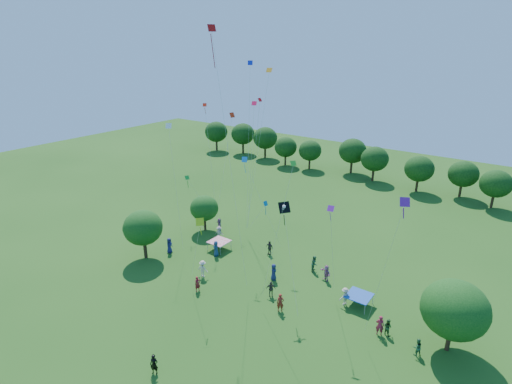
{
  "coord_description": "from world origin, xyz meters",
  "views": [
    {
      "loc": [
        19.27,
        -12.64,
        23.22
      ],
      "look_at": [
        0.0,
        14.0,
        11.0
      ],
      "focal_mm": 28.0,
      "sensor_mm": 36.0,
      "label": 1
    }
  ],
  "objects_px": {
    "near_tree_east": "(455,309)",
    "man_in_black": "(154,364)",
    "near_tree_north": "(204,208)",
    "near_tree_west": "(143,228)",
    "pirate_kite": "(284,209)",
    "tent_blue": "(359,296)",
    "tent_red_stripe": "(219,241)",
    "red_high_kite": "(219,82)"
  },
  "relations": [
    {
      "from": "tent_blue",
      "to": "pirate_kite",
      "type": "relative_size",
      "value": 0.26
    },
    {
      "from": "man_in_black",
      "to": "pirate_kite",
      "type": "distance_m",
      "value": 16.53
    },
    {
      "from": "near_tree_west",
      "to": "tent_red_stripe",
      "type": "bearing_deg",
      "value": 49.22
    },
    {
      "from": "near_tree_north",
      "to": "tent_red_stripe",
      "type": "relative_size",
      "value": 2.17
    },
    {
      "from": "near_tree_north",
      "to": "tent_red_stripe",
      "type": "xyz_separation_m",
      "value": [
        5.05,
        -2.97,
        -2.08
      ]
    },
    {
      "from": "near_tree_north",
      "to": "tent_blue",
      "type": "bearing_deg",
      "value": -8.92
    },
    {
      "from": "near_tree_north",
      "to": "pirate_kite",
      "type": "relative_size",
      "value": 0.57
    },
    {
      "from": "near_tree_north",
      "to": "pirate_kite",
      "type": "xyz_separation_m",
      "value": [
        16.14,
        -6.38,
        6.01
      ]
    },
    {
      "from": "red_high_kite",
      "to": "near_tree_west",
      "type": "bearing_deg",
      "value": -165.71
    },
    {
      "from": "near_tree_east",
      "to": "man_in_black",
      "type": "xyz_separation_m",
      "value": [
        -17.2,
        -15.52,
        -3.05
      ]
    },
    {
      "from": "near_tree_east",
      "to": "tent_blue",
      "type": "bearing_deg",
      "value": 170.3
    },
    {
      "from": "near_tree_east",
      "to": "man_in_black",
      "type": "relative_size",
      "value": 3.68
    },
    {
      "from": "tent_red_stripe",
      "to": "pirate_kite",
      "type": "distance_m",
      "value": 14.15
    },
    {
      "from": "tent_blue",
      "to": "near_tree_north",
      "type": "bearing_deg",
      "value": 171.08
    },
    {
      "from": "tent_blue",
      "to": "man_in_black",
      "type": "bearing_deg",
      "value": -118.3
    },
    {
      "from": "near_tree_west",
      "to": "tent_red_stripe",
      "type": "xyz_separation_m",
      "value": [
        5.6,
        6.49,
        -2.76
      ]
    },
    {
      "from": "tent_red_stripe",
      "to": "pirate_kite",
      "type": "bearing_deg",
      "value": -17.08
    },
    {
      "from": "near_tree_east",
      "to": "tent_blue",
      "type": "distance_m",
      "value": 8.71
    },
    {
      "from": "man_in_black",
      "to": "red_high_kite",
      "type": "bearing_deg",
      "value": 80.14
    },
    {
      "from": "near_tree_west",
      "to": "tent_red_stripe",
      "type": "height_order",
      "value": "near_tree_west"
    },
    {
      "from": "man_in_black",
      "to": "near_tree_north",
      "type": "bearing_deg",
      "value": 95.49
    },
    {
      "from": "man_in_black",
      "to": "tent_red_stripe",
      "type": "bearing_deg",
      "value": 88.09
    },
    {
      "from": "tent_blue",
      "to": "tent_red_stripe",
      "type": "bearing_deg",
      "value": 178.0
    },
    {
      "from": "near_tree_east",
      "to": "pirate_kite",
      "type": "bearing_deg",
      "value": -174.62
    },
    {
      "from": "tent_blue",
      "to": "pirate_kite",
      "type": "distance_m",
      "value": 10.9
    },
    {
      "from": "tent_red_stripe",
      "to": "pirate_kite",
      "type": "xyz_separation_m",
      "value": [
        11.1,
        -3.41,
        8.08
      ]
    },
    {
      "from": "pirate_kite",
      "to": "red_high_kite",
      "type": "bearing_deg",
      "value": -175.14
    },
    {
      "from": "near_tree_west",
      "to": "pirate_kite",
      "type": "relative_size",
      "value": 0.69
    },
    {
      "from": "near_tree_west",
      "to": "pirate_kite",
      "type": "xyz_separation_m",
      "value": [
        16.7,
        3.08,
        5.32
      ]
    },
    {
      "from": "tent_blue",
      "to": "pirate_kite",
      "type": "height_order",
      "value": "pirate_kite"
    },
    {
      "from": "near_tree_east",
      "to": "pirate_kite",
      "type": "distance_m",
      "value": 15.82
    },
    {
      "from": "near_tree_west",
      "to": "near_tree_north",
      "type": "distance_m",
      "value": 9.5
    },
    {
      "from": "near_tree_north",
      "to": "man_in_black",
      "type": "relative_size",
      "value": 2.84
    },
    {
      "from": "near_tree_east",
      "to": "red_high_kite",
      "type": "bearing_deg",
      "value": -174.79
    },
    {
      "from": "near_tree_north",
      "to": "near_tree_east",
      "type": "bearing_deg",
      "value": -9.13
    },
    {
      "from": "pirate_kite",
      "to": "tent_blue",
      "type": "bearing_deg",
      "value": 22.38
    },
    {
      "from": "near_tree_west",
      "to": "tent_blue",
      "type": "distance_m",
      "value": 24.34
    },
    {
      "from": "near_tree_west",
      "to": "man_in_black",
      "type": "height_order",
      "value": "near_tree_west"
    },
    {
      "from": "near_tree_north",
      "to": "red_high_kite",
      "type": "distance_m",
      "value": 20.48
    },
    {
      "from": "pirate_kite",
      "to": "red_high_kite",
      "type": "xyz_separation_m",
      "value": [
        -6.89,
        -0.59,
        10.88
      ]
    },
    {
      "from": "near_tree_north",
      "to": "near_tree_west",
      "type": "bearing_deg",
      "value": -93.34
    },
    {
      "from": "near_tree_west",
      "to": "pirate_kite",
      "type": "height_order",
      "value": "pirate_kite"
    }
  ]
}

